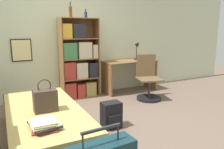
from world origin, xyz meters
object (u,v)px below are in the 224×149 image
object	(u,v)px
bottle_green	(71,12)
desk_lamp	(138,47)
book_stack_on_bed	(45,124)
bookcase	(78,62)
handbag	(45,100)
bottle_brown	(86,15)
desk_chair	(148,85)
bed	(45,123)
desk	(130,70)
backpack	(111,115)

from	to	relation	value
bottle_green	desk_lamp	size ratio (longest dim) A/B	0.66
book_stack_on_bed	bottle_green	distance (m)	2.71
bookcase	bottle_green	xyz separation A→B (m)	(-0.14, -0.05, 1.04)
handbag	book_stack_on_bed	distance (m)	0.55
bottle_green	desk_lamp	bearing A→B (deg)	1.38
bottle_brown	desk_chair	distance (m)	2.00
handbag	book_stack_on_bed	size ratio (longest dim) A/B	1.09
bed	handbag	bearing A→B (deg)	-84.55
bottle_green	desk	size ratio (longest dim) A/B	0.24
desk	bottle_green	bearing A→B (deg)	178.15
bottle_brown	handbag	bearing A→B (deg)	-125.92
bottle_brown	desk	world-z (taller)	bottle_brown
bookcase	bottle_brown	distance (m)	1.02
bookcase	book_stack_on_bed	bearing A→B (deg)	-117.11
book_stack_on_bed	desk	bearing A→B (deg)	41.58
desk	handbag	bearing A→B (deg)	-145.19
bottle_brown	backpack	xyz separation A→B (m)	(-0.26, -1.71, -1.58)
desk_chair	bed	bearing A→B (deg)	-161.49
bookcase	bottle_green	distance (m)	1.06
desk_lamp	backpack	distance (m)	2.46
handbag	backpack	size ratio (longest dim) A/B	1.06
bed	book_stack_on_bed	xyz separation A→B (m)	(-0.10, -0.63, 0.26)
bed	bottle_brown	world-z (taller)	bottle_brown
bottle_green	book_stack_on_bed	bearing A→B (deg)	-114.49
bottle_green	backpack	bearing A→B (deg)	-87.25
bottle_brown	desk	distance (m)	1.63
bed	bottle_brown	size ratio (longest dim) A/B	11.35
handbag	desk	size ratio (longest dim) A/B	0.34
bed	desk_chair	distance (m)	2.42
desk	desk_chair	bearing A→B (deg)	-87.08
bookcase	bed	bearing A→B (deg)	-123.14
desk_chair	backpack	size ratio (longest dim) A/B	2.36
bottle_green	desk_lamp	distance (m)	1.82
desk	backpack	size ratio (longest dim) A/B	3.16
book_stack_on_bed	desk	size ratio (longest dim) A/B	0.31
bottle_green	desk_lamp	xyz separation A→B (m)	(1.65, 0.04, -0.77)
handbag	bottle_green	xyz separation A→B (m)	(0.87, 1.61, 1.25)
bed	backpack	bearing A→B (deg)	-8.14
bottle_green	bottle_brown	distance (m)	0.35
bottle_green	desk	distance (m)	1.90
bed	bookcase	world-z (taller)	bookcase
handbag	desk_chair	xyz separation A→B (m)	(2.29, 0.87, -0.27)
book_stack_on_bed	bookcase	xyz separation A→B (m)	(1.12, 2.19, 0.31)
bottle_brown	bookcase	bearing A→B (deg)	-176.66
bottle_green	backpack	distance (m)	2.32
bookcase	desk	distance (m)	1.27
bed	desk_chair	bearing A→B (deg)	18.51
bed	backpack	xyz separation A→B (m)	(0.95, -0.14, -0.01)
handbag	desk_lamp	distance (m)	3.05
bed	desk	bearing A→B (deg)	33.03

